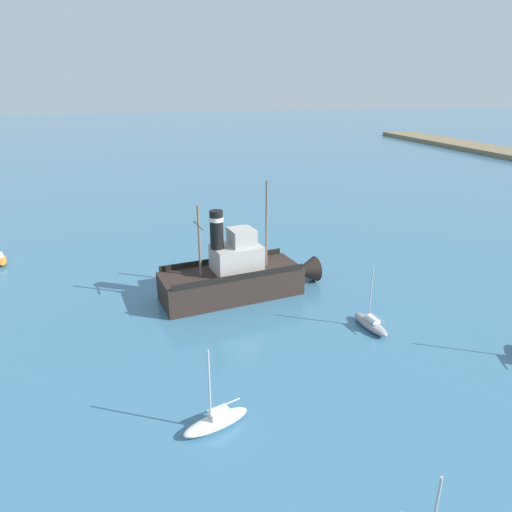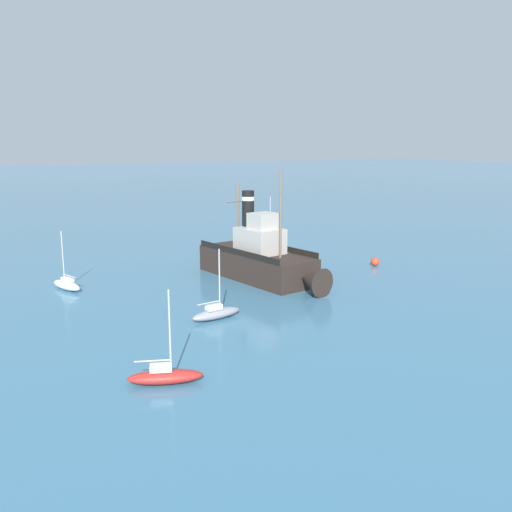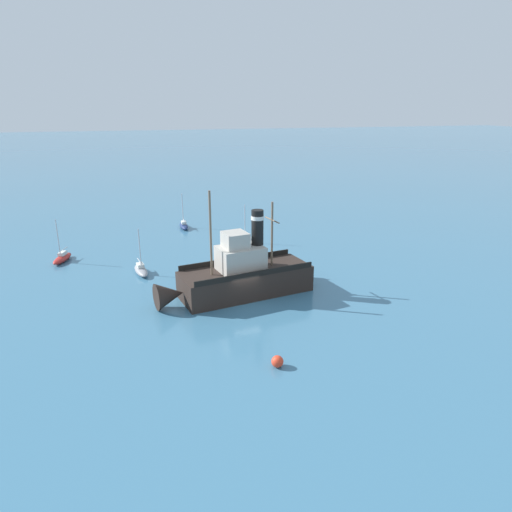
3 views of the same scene
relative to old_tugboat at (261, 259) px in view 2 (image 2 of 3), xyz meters
The scene contains 7 objects.
ground_plane 2.58m from the old_tugboat, behind, with size 600.00×600.00×0.00m, color teal.
old_tugboat is the anchor object (origin of this frame).
sailboat_orange 26.15m from the old_tugboat, 121.51° to the right, with size 3.95×2.26×4.90m.
sailboat_grey 11.86m from the old_tugboat, 45.81° to the left, with size 3.92×1.66×4.90m.
sailboat_red 22.32m from the old_tugboat, 48.44° to the left, with size 3.95×2.33×4.90m.
sailboat_white 16.62m from the old_tugboat, 16.12° to the right, with size 2.28×3.95×4.90m.
mooring_buoy 12.74m from the old_tugboat, behind, with size 0.82×0.82×0.82m, color red.
Camera 2 is at (24.76, 41.25, 11.84)m, focal length 38.00 mm.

